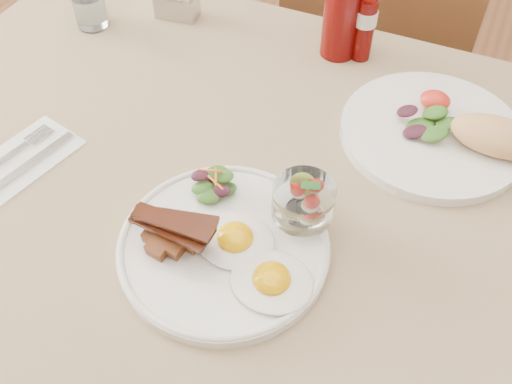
# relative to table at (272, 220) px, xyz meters

# --- Properties ---
(table) EXTENTS (1.33, 0.88, 0.75)m
(table) POSITION_rel_table_xyz_m (0.00, 0.00, 0.00)
(table) COLOR brown
(table) RESTS_ON ground
(chair_far) EXTENTS (0.42, 0.42, 0.93)m
(chair_far) POSITION_rel_table_xyz_m (0.00, 0.66, -0.14)
(chair_far) COLOR brown
(chair_far) RESTS_ON ground
(main_plate) EXTENTS (0.28, 0.28, 0.02)m
(main_plate) POSITION_rel_table_xyz_m (-0.01, -0.14, 0.10)
(main_plate) COLOR white
(main_plate) RESTS_ON table
(fried_eggs) EXTENTS (0.18, 0.14, 0.03)m
(fried_eggs) POSITION_rel_table_xyz_m (0.03, -0.15, 0.11)
(fried_eggs) COLOR white
(fried_eggs) RESTS_ON main_plate
(bacon_potato_pile) EXTENTS (0.12, 0.07, 0.05)m
(bacon_potato_pile) POSITION_rel_table_xyz_m (-0.07, -0.16, 0.13)
(bacon_potato_pile) COLOR brown
(bacon_potato_pile) RESTS_ON main_plate
(side_salad) EXTENTS (0.07, 0.06, 0.04)m
(side_salad) POSITION_rel_table_xyz_m (-0.06, -0.06, 0.12)
(side_salad) COLOR #275416
(side_salad) RESTS_ON main_plate
(fruit_cup) EXTENTS (0.08, 0.08, 0.08)m
(fruit_cup) POSITION_rel_table_xyz_m (0.07, -0.06, 0.15)
(fruit_cup) COLOR white
(fruit_cup) RESTS_ON main_plate
(second_plate) EXTENTS (0.31, 0.29, 0.07)m
(second_plate) POSITION_rel_table_xyz_m (0.21, 0.19, 0.11)
(second_plate) COLOR white
(second_plate) RESTS_ON table
(ketchup_bottle) EXTENTS (0.07, 0.07, 0.19)m
(ketchup_bottle) POSITION_rel_table_xyz_m (-0.02, 0.34, 0.18)
(ketchup_bottle) COLOR #4E0504
(ketchup_bottle) RESTS_ON table
(hot_sauce_bottle) EXTENTS (0.05, 0.05, 0.14)m
(hot_sauce_bottle) POSITION_rel_table_xyz_m (0.03, 0.35, 0.15)
(hot_sauce_bottle) COLOR #4E0504
(hot_sauce_bottle) RESTS_ON table
(sugar_caddy) EXTENTS (0.09, 0.05, 0.07)m
(sugar_caddy) POSITION_rel_table_xyz_m (-0.34, 0.33, 0.12)
(sugar_caddy) COLOR #B1B1B6
(sugar_caddy) RESTS_ON table
(water_glass) EXTENTS (0.06, 0.06, 0.10)m
(water_glass) POSITION_rel_table_xyz_m (-0.47, 0.24, 0.13)
(water_glass) COLOR white
(water_glass) RESTS_ON table
(napkin_cutlery) EXTENTS (0.14, 0.20, 0.01)m
(napkin_cutlery) POSITION_rel_table_xyz_m (-0.37, -0.12, 0.09)
(napkin_cutlery) COLOR white
(napkin_cutlery) RESTS_ON table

